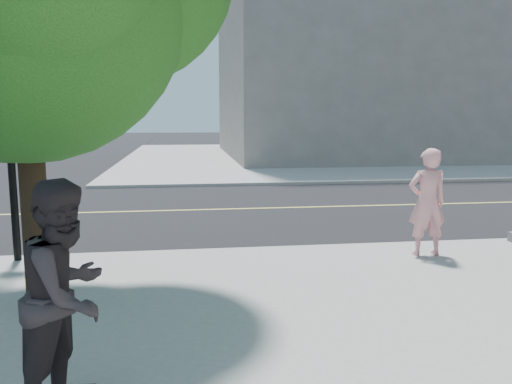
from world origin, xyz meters
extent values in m
plane|color=black|center=(0.00, 0.00, 0.00)|extent=(140.00, 140.00, 0.00)
cube|color=black|center=(0.00, 4.50, 0.01)|extent=(140.00, 9.00, 0.01)
cube|color=#979792|center=(13.50, 21.50, 0.06)|extent=(29.00, 25.00, 0.12)
cube|color=slate|center=(14.00, 22.00, 7.12)|extent=(18.00, 16.00, 14.00)
imported|color=pink|center=(6.39, -0.92, 1.03)|extent=(0.68, 0.45, 1.82)
imported|color=#2A2325|center=(1.40, -4.91, 1.06)|extent=(0.98, 1.10, 1.87)
cylinder|color=black|center=(0.50, -2.41, 1.72)|extent=(0.32, 0.32, 3.19)
cylinder|color=black|center=(-0.40, -0.30, 2.24)|extent=(0.12, 0.12, 4.23)
cube|color=white|center=(-0.35, -0.32, 2.74)|extent=(0.55, 0.04, 0.20)
cube|color=navy|center=(-0.35, -0.32, 2.24)|extent=(0.45, 0.04, 0.55)
imported|color=black|center=(-0.40, -0.30, 3.55)|extent=(0.17, 0.20, 1.01)
camera|label=1|loc=(2.36, -9.04, 2.47)|focal=36.34mm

